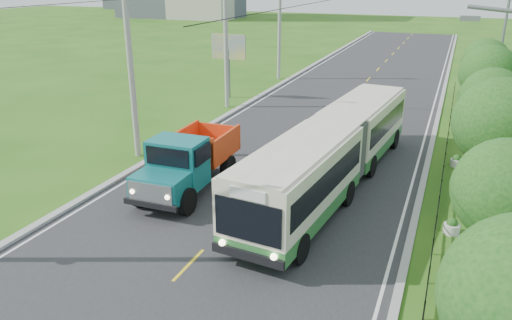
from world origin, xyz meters
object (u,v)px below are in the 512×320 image
Objects in this scene: streetlight_far at (500,44)px; planter_far at (459,123)px; planter_mid at (457,161)px; pole_mid at (226,40)px; tree_fifth at (489,77)px; pole_near at (131,66)px; tree_third at (499,127)px; tree_fourth at (492,103)px; pole_far at (280,26)px; tree_back at (486,64)px; planter_near at (452,227)px; bus at (334,148)px; dump_truck at (188,159)px; billboard_left at (229,51)px; tree_second at (507,195)px.

streetlight_far is 13.54× the size of planter_far.
planter_mid is at bearing -98.30° from streetlight_far.
tree_fifth is at bearing -2.71° from pole_mid.
pole_near reaches higher than tree_third.
tree_fourth is 13.94m from streetlight_far.
tree_fifth is at bearing -35.36° from pole_far.
planter_near is (-1.26, -20.14, -3.37)m from tree_back.
bus is at bearing -111.32° from tree_back.
planter_far is at bearing 99.08° from tree_fourth.
pole_mid is at bearing -164.16° from tree_back.
streetlight_far reaches higher than tree_fifth.
pole_far reaches higher than dump_truck.
bus is at bearing -111.48° from streetlight_far.
billboard_left is at bearing 135.34° from bus.
pole_near reaches higher than dump_truck.
planter_far is (-1.26, 1.86, -3.57)m from tree_fifth.
pole_far is 35.82m from tree_second.
tree_third reaches higher than billboard_left.
planter_near and planter_mid have the same top height.
pole_far is 14.93× the size of planter_near.
tree_fourth is 15.62m from dump_truck.
billboard_left is (-1.24, 3.00, -1.23)m from pole_mid.
tree_second is 0.96× the size of tree_back.
tree_back is at bearing 43.41° from pole_near.
bus reaches higher than planter_mid.
pole_near is at bearing -163.48° from planter_mid.
tree_second is 12.36m from planter_mid.
tree_fifth is at bearing -90.00° from tree_back.
streetlight_far is 13.54× the size of planter_mid.
pole_far is 26.20m from tree_fourth.
streetlight_far is at bearing -14.81° from pole_far.
dump_truck is (-11.82, -8.16, 1.32)m from planter_mid.
tree_back reaches higher than planter_far.
tree_second reaches higher than dump_truck.
tree_fourth reaches higher than dump_truck.
tree_third is 6.01m from tree_fourth.
pole_mid is at bearing 144.64° from tree_third.
streetlight_far is at bearing 20.32° from pole_mid.
pole_near reaches higher than tree_second.
dump_truck is at bearing -145.40° from planter_mid.
pole_near reaches higher than planter_mid.
planter_mid is (16.86, -19.00, -4.81)m from pole_far.
bus is at bearing -1.25° from pole_near.
tree_second is at bearing -90.00° from tree_fourth.
pole_mid is 12.00m from pole_far.
dump_truck reaches higher than planter_near.
tree_back is at bearing 55.90° from dump_truck.
tree_fourth reaches higher than planter_near.
pole_near is 24.98m from tree_back.
dump_truck is (-13.08, -20.30, -2.04)m from tree_back.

